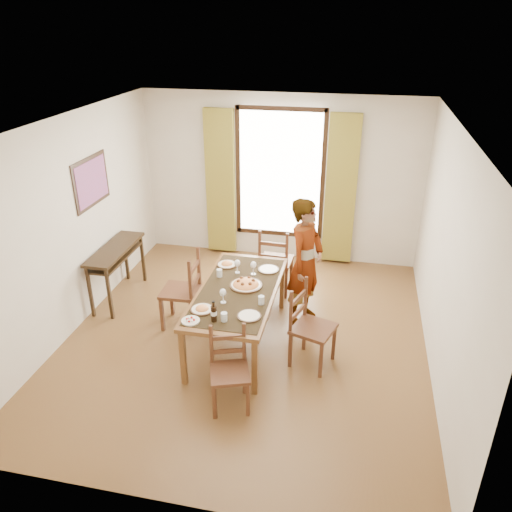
% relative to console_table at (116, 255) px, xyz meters
% --- Properties ---
extents(ground, '(5.00, 5.00, 0.00)m').
position_rel_console_table_xyz_m(ground, '(2.03, -0.60, -0.68)').
color(ground, '#4A2517').
rests_on(ground, ground).
extents(room_shell, '(4.60, 5.10, 2.74)m').
position_rel_console_table_xyz_m(room_shell, '(2.03, -0.47, 0.86)').
color(room_shell, beige).
rests_on(room_shell, ground).
extents(console_table, '(0.38, 1.20, 0.80)m').
position_rel_console_table_xyz_m(console_table, '(0.00, 0.00, 0.00)').
color(console_table, black).
rests_on(console_table, ground).
extents(dining_table, '(0.93, 1.94, 0.76)m').
position_rel_console_table_xyz_m(dining_table, '(1.95, -0.70, 0.01)').
color(dining_table, brown).
rests_on(dining_table, ground).
extents(chair_west, '(0.49, 0.49, 1.06)m').
position_rel_console_table_xyz_m(chair_west, '(1.16, -0.47, -0.19)').
color(chair_west, '#58341D').
rests_on(chair_west, ground).
extents(chair_north, '(0.48, 0.48, 1.03)m').
position_rel_console_table_xyz_m(chair_north, '(2.19, 0.64, -0.20)').
color(chair_north, '#58341D').
rests_on(chair_north, ground).
extents(chair_south, '(0.51, 0.51, 0.90)m').
position_rel_console_table_xyz_m(chair_south, '(2.13, -1.81, -0.26)').
color(chair_south, '#58341D').
rests_on(chair_south, ground).
extents(chair_east, '(0.57, 0.57, 1.02)m').
position_rel_console_table_xyz_m(chair_east, '(2.87, -0.93, -0.21)').
color(chair_east, '#58341D').
rests_on(chair_east, ground).
extents(man, '(0.91, 0.84, 1.73)m').
position_rel_console_table_xyz_m(man, '(2.69, -0.02, 0.18)').
color(man, gray).
rests_on(man, ground).
extents(plate_sw, '(0.27, 0.27, 0.05)m').
position_rel_console_table_xyz_m(plate_sw, '(1.68, -1.24, 0.10)').
color(plate_sw, silver).
rests_on(plate_sw, dining_table).
extents(plate_se, '(0.27, 0.27, 0.05)m').
position_rel_console_table_xyz_m(plate_se, '(2.22, -1.26, 0.10)').
color(plate_se, silver).
rests_on(plate_se, dining_table).
extents(plate_nw, '(0.27, 0.27, 0.05)m').
position_rel_console_table_xyz_m(plate_nw, '(1.66, -0.11, 0.10)').
color(plate_nw, silver).
rests_on(plate_nw, dining_table).
extents(plate_ne, '(0.27, 0.27, 0.05)m').
position_rel_console_table_xyz_m(plate_ne, '(2.22, -0.13, 0.10)').
color(plate_ne, silver).
rests_on(plate_ne, dining_table).
extents(pasta_platter, '(0.40, 0.40, 0.10)m').
position_rel_console_table_xyz_m(pasta_platter, '(2.03, -0.61, 0.12)').
color(pasta_platter, red).
rests_on(pasta_platter, dining_table).
extents(caprese_plate, '(0.20, 0.20, 0.04)m').
position_rel_console_table_xyz_m(caprese_plate, '(1.62, -1.49, 0.09)').
color(caprese_plate, silver).
rests_on(caprese_plate, dining_table).
extents(wine_glass_a, '(0.08, 0.08, 0.18)m').
position_rel_console_table_xyz_m(wine_glass_a, '(1.86, -1.04, 0.16)').
color(wine_glass_a, white).
rests_on(wine_glass_a, dining_table).
extents(wine_glass_b, '(0.08, 0.08, 0.18)m').
position_rel_console_table_xyz_m(wine_glass_b, '(2.06, -0.29, 0.16)').
color(wine_glass_b, white).
rests_on(wine_glass_b, dining_table).
extents(wine_glass_c, '(0.08, 0.08, 0.18)m').
position_rel_console_table_xyz_m(wine_glass_c, '(1.85, -0.28, 0.16)').
color(wine_glass_c, white).
rests_on(wine_glass_c, dining_table).
extents(tumbler_a, '(0.07, 0.07, 0.10)m').
position_rel_console_table_xyz_m(tumbler_a, '(2.30, -0.97, 0.12)').
color(tumbler_a, silver).
rests_on(tumbler_a, dining_table).
extents(tumbler_b, '(0.07, 0.07, 0.10)m').
position_rel_console_table_xyz_m(tumbler_b, '(1.65, -0.43, 0.12)').
color(tumbler_b, silver).
rests_on(tumbler_b, dining_table).
extents(tumbler_c, '(0.07, 0.07, 0.10)m').
position_rel_console_table_xyz_m(tumbler_c, '(1.97, -1.40, 0.12)').
color(tumbler_c, silver).
rests_on(tumbler_c, dining_table).
extents(wine_bottle, '(0.07, 0.07, 0.25)m').
position_rel_console_table_xyz_m(wine_bottle, '(1.87, -1.42, 0.20)').
color(wine_bottle, black).
rests_on(wine_bottle, dining_table).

